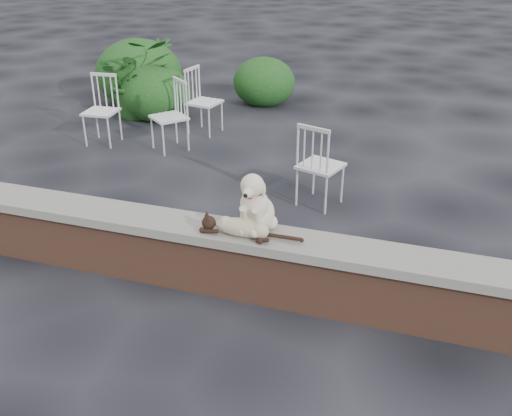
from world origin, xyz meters
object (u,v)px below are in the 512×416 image
(chair_c, at_px, (321,164))
(potted_plant_a, at_px, (136,78))
(chair_b, at_px, (169,116))
(potted_plant_b, at_px, (159,69))
(cat, at_px, (242,226))
(chair_e, at_px, (204,101))
(chair_a, at_px, (101,111))
(dog, at_px, (257,199))

(chair_c, xyz_separation_m, potted_plant_a, (-3.42, 2.24, 0.15))
(chair_b, bearing_deg, potted_plant_b, 158.42)
(cat, xyz_separation_m, chair_b, (-2.06, 2.94, -0.19))
(cat, relative_size, chair_b, 1.04)
(chair_e, bearing_deg, chair_b, 176.63)
(cat, distance_m, chair_b, 3.60)
(chair_e, bearing_deg, potted_plant_b, 54.06)
(chair_a, relative_size, potted_plant_b, 0.92)
(dog, height_order, cat, dog)
(cat, relative_size, chair_a, 1.04)
(cat, distance_m, chair_c, 1.93)
(chair_e, distance_m, chair_b, 0.82)
(potted_plant_b, bearing_deg, dog, -55.96)
(chair_a, height_order, chair_c, same)
(chair_c, bearing_deg, dog, 102.97)
(chair_e, bearing_deg, potted_plant_a, 81.76)
(dog, relative_size, chair_e, 0.56)
(cat, bearing_deg, chair_e, 119.52)
(chair_b, bearing_deg, chair_c, 14.90)
(chair_c, bearing_deg, potted_plant_a, -15.65)
(potted_plant_a, bearing_deg, chair_e, -17.42)
(chair_a, bearing_deg, chair_e, 31.36)
(chair_e, relative_size, chair_c, 1.00)
(dog, distance_m, chair_e, 4.11)
(chair_b, relative_size, chair_c, 1.00)
(chair_c, bearing_deg, potted_plant_b, -25.10)
(potted_plant_a, bearing_deg, chair_c, -33.29)
(cat, distance_m, chair_a, 4.21)
(chair_b, bearing_deg, chair_a, -137.43)
(dog, distance_m, potted_plant_b, 6.09)
(dog, distance_m, cat, 0.25)
(chair_a, bearing_deg, potted_plant_b, 91.61)
(dog, bearing_deg, chair_e, 121.46)
(dog, height_order, chair_b, dog)
(potted_plant_a, bearing_deg, chair_a, -84.21)
(dog, relative_size, cat, 0.54)
(chair_a, bearing_deg, chair_b, -1.42)
(cat, bearing_deg, chair_c, 86.12)
(dog, bearing_deg, chair_b, 130.32)
(chair_c, height_order, potted_plant_b, potted_plant_b)
(dog, distance_m, chair_a, 4.18)
(potted_plant_a, xyz_separation_m, potted_plant_b, (-0.13, 1.04, -0.10))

